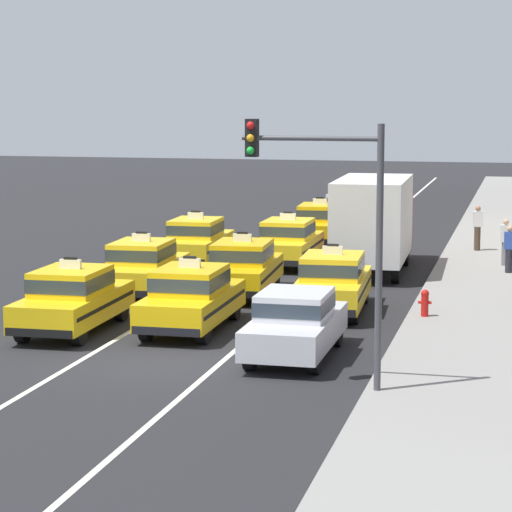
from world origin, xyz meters
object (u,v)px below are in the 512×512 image
(taxi_left_third, at_px, (196,240))
(sedan_center_fifth, at_px, (346,209))
(sedan_center_sixth, at_px, (358,198))
(traffic_light_pole, at_px, (332,208))
(taxi_center_third, at_px, (288,241))
(fire_hydrant, at_px, (425,302))
(taxi_left_nearest, at_px, (73,298))
(taxi_center_second, at_px, (243,267))
(taxi_center_fourth, at_px, (320,223))
(pedestrian_near_crosswalk, at_px, (505,242))
(taxi_left_second, at_px, (143,266))
(taxi_right_second, at_px, (333,282))
(taxi_center_nearest, at_px, (191,297))
(pedestrian_by_storefront, at_px, (510,249))
(box_truck_right_third, at_px, (375,220))
(sedan_right_nearest, at_px, (295,322))
(pedestrian_mid_block, at_px, (478,228))

(taxi_left_third, relative_size, sedan_center_fifth, 1.07)
(sedan_center_sixth, distance_m, traffic_light_pole, 35.05)
(taxi_left_third, xyz_separation_m, taxi_center_third, (3.28, 0.49, 0.00))
(taxi_left_third, xyz_separation_m, fire_hydrant, (8.95, -8.43, -0.33))
(taxi_left_nearest, bearing_deg, taxi_center_second, 64.71)
(taxi_center_fourth, relative_size, traffic_light_pole, 0.83)
(taxi_center_second, bearing_deg, taxi_left_nearest, -115.29)
(taxi_center_second, distance_m, pedestrian_near_crosswalk, 10.40)
(taxi_left_nearest, xyz_separation_m, taxi_center_second, (2.93, 6.20, 0.00))
(fire_hydrant, bearing_deg, pedestrian_near_crosswalk, 79.14)
(taxi_left_second, distance_m, taxi_right_second, 6.29)
(taxi_center_nearest, distance_m, pedestrian_near_crosswalk, 14.55)
(fire_hydrant, bearing_deg, taxi_right_second, 165.56)
(taxi_left_third, relative_size, taxi_center_nearest, 1.01)
(taxi_left_nearest, relative_size, pedestrian_by_storefront, 2.90)
(taxi_left_third, bearing_deg, traffic_light_pole, -64.61)
(fire_hydrant, xyz_separation_m, traffic_light_pole, (-1.19, -7.90, 3.28))
(taxi_right_second, bearing_deg, taxi_center_second, 146.30)
(taxi_center_second, bearing_deg, pedestrian_by_storefront, 34.86)
(box_truck_right_third, relative_size, fire_hydrant, 9.62)
(taxi_left_second, bearing_deg, sedan_center_sixth, 83.20)
(taxi_center_second, relative_size, fire_hydrant, 6.39)
(taxi_center_fourth, distance_m, box_truck_right_third, 7.16)
(taxi_center_third, height_order, box_truck_right_third, box_truck_right_third)
(sedan_right_nearest, relative_size, traffic_light_pole, 0.77)
(sedan_center_fifth, relative_size, pedestrian_near_crosswalk, 2.65)
(taxi_center_nearest, distance_m, pedestrian_by_storefront, 13.31)
(taxi_center_fourth, bearing_deg, traffic_light_pole, -79.00)
(taxi_left_nearest, bearing_deg, pedestrian_by_storefront, 47.29)
(taxi_center_nearest, height_order, fire_hydrant, taxi_center_nearest)
(pedestrian_near_crosswalk, distance_m, pedestrian_by_storefront, 1.62)
(sedan_center_sixth, bearing_deg, taxi_left_nearest, -95.44)
(taxi_left_second, relative_size, taxi_right_second, 0.99)
(sedan_center_sixth, bearing_deg, sedan_center_fifth, -87.25)
(taxi_left_second, distance_m, sedan_center_sixth, 24.77)
(taxi_left_third, bearing_deg, taxi_left_nearest, -88.77)
(sedan_center_sixth, distance_m, box_truck_right_third, 18.66)
(traffic_light_pole, bearing_deg, sedan_right_nearest, 114.35)
(sedan_center_fifth, bearing_deg, taxi_center_fourth, -90.50)
(taxi_left_nearest, relative_size, pedestrian_near_crosswalk, 2.81)
(fire_hydrant, height_order, traffic_light_pole, traffic_light_pole)
(taxi_center_second, distance_m, taxi_center_fourth, 12.01)
(taxi_center_second, height_order, sedan_center_fifth, taxi_center_second)
(pedestrian_mid_block, height_order, fire_hydrant, pedestrian_mid_block)
(taxi_center_nearest, xyz_separation_m, taxi_right_second, (3.15, 3.22, 0.00))
(taxi_center_second, distance_m, pedestrian_by_storefront, 9.54)
(taxi_left_third, distance_m, taxi_center_fourth, 7.17)
(pedestrian_by_storefront, bearing_deg, sedan_center_sixth, 113.08)
(taxi_center_third, bearing_deg, traffic_light_pole, -75.11)
(traffic_light_pole, bearing_deg, box_truck_right_third, 94.61)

